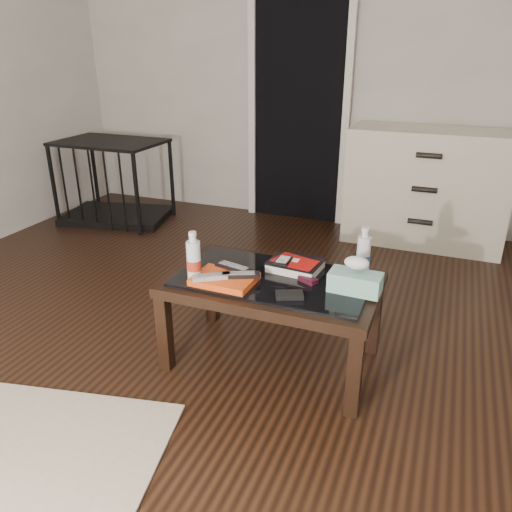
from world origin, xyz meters
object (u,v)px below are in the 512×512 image
at_px(water_bottle_right, 364,251).
at_px(coffee_table, 273,289).
at_px(tissue_box, 355,282).
at_px(pet_crate, 115,194).
at_px(water_bottle_left, 194,256).
at_px(textbook, 295,265).
at_px(dresser, 426,188).

bearing_deg(water_bottle_right, coffee_table, -153.19).
bearing_deg(tissue_box, water_bottle_right, 93.79).
relative_size(pet_crate, water_bottle_left, 4.24).
height_order(water_bottle_right, tissue_box, water_bottle_right).
height_order(water_bottle_left, water_bottle_right, same).
height_order(coffee_table, pet_crate, pet_crate).
relative_size(textbook, tissue_box, 1.09).
distance_m(textbook, tissue_box, 0.34).
distance_m(pet_crate, textbook, 2.60).
distance_m(dresser, pet_crate, 2.67).
xyz_separation_m(coffee_table, pet_crate, (-2.07, 1.57, -0.17)).
relative_size(coffee_table, tissue_box, 4.35).
xyz_separation_m(dresser, water_bottle_left, (-0.90, -2.15, 0.13)).
relative_size(pet_crate, textbook, 4.04).
bearing_deg(tissue_box, dresser, 87.85).
bearing_deg(coffee_table, pet_crate, 142.89).
relative_size(water_bottle_left, tissue_box, 1.03).
bearing_deg(water_bottle_left, pet_crate, 135.19).
bearing_deg(coffee_table, dresser, 74.38).
xyz_separation_m(pet_crate, water_bottle_right, (2.46, -1.37, 0.35)).
bearing_deg(coffee_table, tissue_box, -0.31).
bearing_deg(textbook, water_bottle_right, 17.84).
bearing_deg(water_bottle_right, tissue_box, -88.91).
xyz_separation_m(coffee_table, tissue_box, (0.39, -0.00, 0.11)).
bearing_deg(textbook, coffee_table, -114.37).
height_order(pet_crate, tissue_box, pet_crate).
xyz_separation_m(dresser, pet_crate, (-2.63, -0.43, -0.22)).
relative_size(textbook, water_bottle_left, 1.05).
distance_m(pet_crate, tissue_box, 2.93).
bearing_deg(water_bottle_left, tissue_box, 11.88).
xyz_separation_m(dresser, water_bottle_right, (-0.17, -1.80, 0.13)).
bearing_deg(dresser, tissue_box, -94.20).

